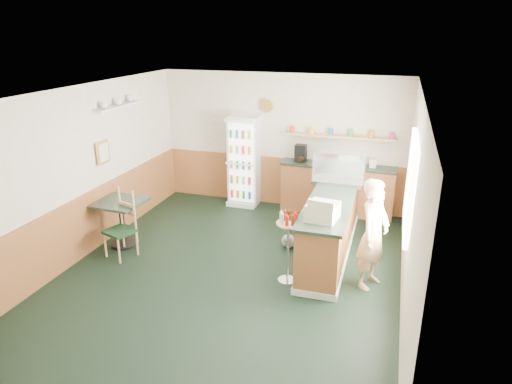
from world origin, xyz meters
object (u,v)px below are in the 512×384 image
at_px(condiment_stand, 288,236).
at_px(cash_register, 323,211).
at_px(drinks_fridge, 244,161).
at_px(display_case, 339,169).
at_px(shopkeeper, 373,234).
at_px(cafe_table, 121,215).
at_px(cafe_chair, 122,221).

bearing_deg(condiment_stand, cash_register, 11.00).
xyz_separation_m(drinks_fridge, display_case, (2.07, -1.05, 0.33)).
xyz_separation_m(drinks_fridge, condiment_stand, (1.61, -2.79, -0.20)).
relative_size(shopkeeper, cafe_table, 1.98).
distance_m(display_case, condiment_stand, 1.88).
bearing_deg(cash_register, cafe_chair, -170.59).
distance_m(drinks_fridge, shopkeeper, 3.76).
relative_size(drinks_fridge, shopkeeper, 1.15).
height_order(display_case, cafe_chair, display_case).
xyz_separation_m(shopkeeper, condiment_stand, (-1.16, -0.25, -0.08)).
xyz_separation_m(shopkeeper, cafe_chair, (-3.92, -0.21, -0.22)).
bearing_deg(cafe_table, cafe_chair, -54.97).
xyz_separation_m(display_case, cash_register, (0.00, -1.66, -0.13)).
xyz_separation_m(cash_register, cafe_chair, (-3.22, -0.04, -0.55)).
distance_m(display_case, cafe_table, 3.76).
bearing_deg(condiment_stand, display_case, 75.28).
bearing_deg(display_case, drinks_fridge, 153.20).
bearing_deg(display_case, shopkeeper, -64.90).
height_order(condiment_stand, cafe_table, condiment_stand).
xyz_separation_m(drinks_fridge, shopkeeper, (2.77, -2.54, -0.12)).
bearing_deg(shopkeeper, display_case, 47.52).
xyz_separation_m(cash_register, cafe_table, (-3.40, 0.21, -0.56)).
bearing_deg(cash_register, condiment_stand, -160.37).
relative_size(condiment_stand, cafe_table, 1.34).
relative_size(display_case, cafe_table, 1.07).
distance_m(drinks_fridge, cash_register, 3.41).
xyz_separation_m(cafe_table, cafe_chair, (0.18, -0.26, 0.01)).
relative_size(cash_register, condiment_stand, 0.39).
relative_size(drinks_fridge, condiment_stand, 1.71).
distance_m(shopkeeper, cafe_table, 4.11).
distance_m(cash_register, shopkeeper, 0.79).
height_order(display_case, condiment_stand, display_case).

